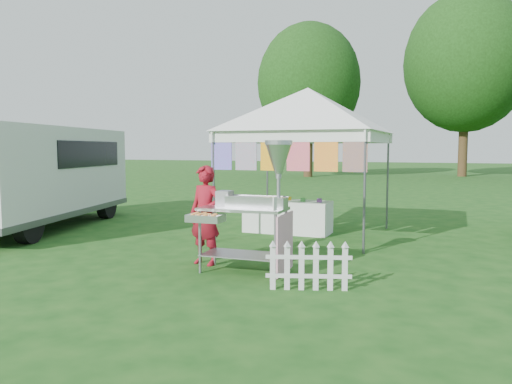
% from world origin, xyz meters
% --- Properties ---
extents(ground, '(120.00, 120.00, 0.00)m').
position_xyz_m(ground, '(0.00, 0.00, 0.00)').
color(ground, '#154614').
rests_on(ground, ground).
extents(canopy_main, '(4.24, 4.24, 3.45)m').
position_xyz_m(canopy_main, '(0.00, 3.49, 2.99)').
color(canopy_main, '#59595E').
rests_on(canopy_main, ground).
extents(tree_left, '(6.40, 6.40, 9.53)m').
position_xyz_m(tree_left, '(-6.00, 24.00, 5.83)').
color(tree_left, '#372514').
rests_on(tree_left, ground).
extents(tree_mid, '(7.60, 7.60, 11.52)m').
position_xyz_m(tree_mid, '(3.00, 28.00, 7.14)').
color(tree_mid, '#372514').
rests_on(tree_mid, ground).
extents(donut_cart, '(1.35, 0.99, 1.89)m').
position_xyz_m(donut_cart, '(0.24, 0.15, 1.11)').
color(donut_cart, gray).
rests_on(donut_cart, ground).
extents(vendor, '(0.61, 0.46, 1.52)m').
position_xyz_m(vendor, '(-0.69, 0.37, 0.76)').
color(vendor, maroon).
rests_on(vendor, ground).
extents(cargo_van, '(3.45, 5.75, 2.24)m').
position_xyz_m(cargo_van, '(-5.92, 2.14, 1.20)').
color(cargo_van, silver).
rests_on(cargo_van, ground).
extents(picket_fence, '(1.03, 0.37, 0.56)m').
position_xyz_m(picket_fence, '(1.18, -0.39, 0.29)').
color(picket_fence, silver).
rests_on(picket_fence, ground).
extents(display_table, '(1.80, 0.70, 0.68)m').
position_xyz_m(display_table, '(-0.45, 3.60, 0.34)').
color(display_table, white).
rests_on(display_table, ground).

